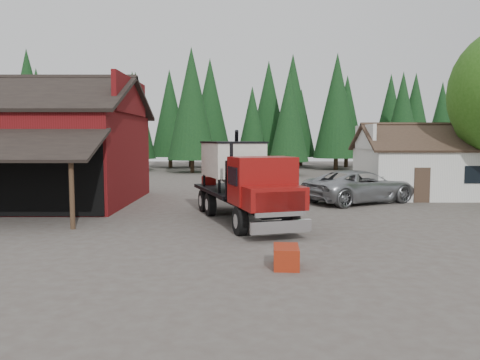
{
  "coord_description": "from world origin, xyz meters",
  "views": [
    {
      "loc": [
        1.1,
        -16.45,
        3.61
      ],
      "look_at": [
        1.13,
        4.2,
        1.8
      ],
      "focal_mm": 35.0,
      "sensor_mm": 36.0,
      "label": 1
    }
  ],
  "objects": [
    {
      "name": "ground",
      "position": [
        0.0,
        0.0,
        0.0
      ],
      "size": [
        120.0,
        120.0,
        0.0
      ],
      "primitive_type": "plane",
      "color": "#4A403A",
      "rests_on": "ground"
    },
    {
      "name": "near_pine_c",
      "position": [
        22.0,
        26.0,
        6.89
      ],
      "size": [
        4.84,
        4.84,
        12.4
      ],
      "color": "#382619",
      "rests_on": "ground"
    },
    {
      "name": "near_pine_b",
      "position": [
        6.0,
        30.0,
        5.89
      ],
      "size": [
        3.96,
        3.96,
        10.4
      ],
      "color": "#382619",
      "rests_on": "ground"
    },
    {
      "name": "farmhouse",
      "position": [
        13.0,
        13.0,
        1.67
      ],
      "size": [
        8.6,
        6.42,
        4.65
      ],
      "color": "silver",
      "rests_on": "ground"
    },
    {
      "name": "feed_truck",
      "position": [
        1.24,
        4.03,
        1.9
      ],
      "size": [
        4.94,
        9.29,
        4.06
      ],
      "rotation": [
        0.0,
        0.0,
        0.3
      ],
      "color": "black",
      "rests_on": "ground"
    },
    {
      "name": "silver_car",
      "position": [
        8.0,
        10.0,
        0.92
      ],
      "size": [
        7.31,
        5.76,
        1.85
      ],
      "primitive_type": "imported",
      "rotation": [
        0.0,
        0.0,
        2.05
      ],
      "color": "#999DA1",
      "rests_on": "ground"
    },
    {
      "name": "red_barn",
      "position": [
        -11.0,
        9.9,
        2.69
      ],
      "size": [
        12.8,
        13.63,
        7.18
      ],
      "color": "maroon",
      "rests_on": "ground"
    },
    {
      "name": "equip_box",
      "position": [
        2.42,
        -3.53,
        0.3
      ],
      "size": [
        0.77,
        1.14,
        0.6
      ],
      "primitive_type": "cube",
      "rotation": [
        0.0,
        0.0,
        -0.07
      ],
      "color": "maroon",
      "rests_on": "ground"
    },
    {
      "name": "near_pine_d",
      "position": [
        -4.0,
        34.0,
        7.39
      ],
      "size": [
        5.28,
        5.28,
        13.4
      ],
      "color": "#382619",
      "rests_on": "ground"
    },
    {
      "name": "conifer_backdrop",
      "position": [
        0.0,
        42.0,
        0.0
      ],
      "size": [
        76.0,
        16.0,
        16.0
      ],
      "primitive_type": null,
      "color": "black",
      "rests_on": "ground"
    }
  ]
}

